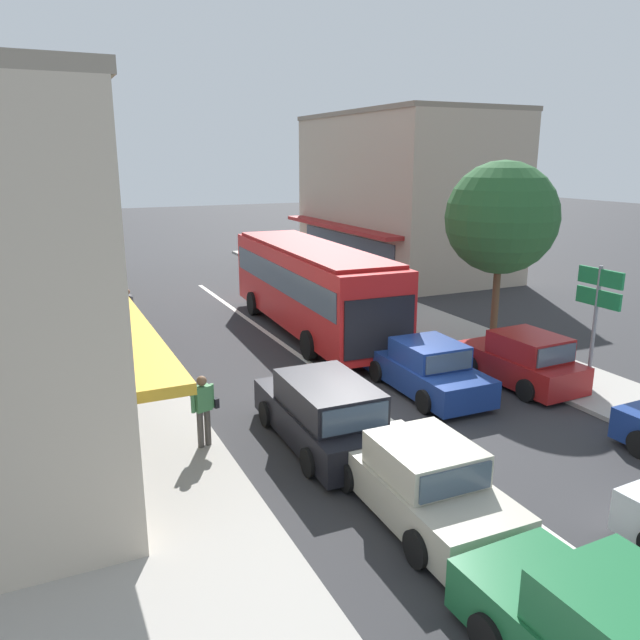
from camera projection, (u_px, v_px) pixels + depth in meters
The scene contains 16 objects.
ground_plane at pixel (380, 413), 15.90m from camera, with size 140.00×140.00×0.00m, color #2D2D30.
lane_centre_line at pixel (315, 367), 19.40m from camera, with size 0.20×28.00×0.01m, color silver.
sidewalk_left at pixel (77, 376), 18.35m from camera, with size 5.20×44.00×0.14m, color #A39E96.
kerb_right at pixel (441, 327), 23.68m from camera, with size 2.80×44.00×0.12m, color #A39E96.
building_right_far at pixel (402, 194), 34.67m from camera, with size 8.17×12.71×8.66m.
city_bus at pixel (311, 283), 22.76m from camera, with size 3.10×10.96×3.23m.
wagon_behind_bus_mid at pixel (324, 413), 14.02m from camera, with size 2.01×4.54×1.58m.
sedan_behind_bus_near at pixel (427, 369), 17.17m from camera, with size 1.97×4.24×1.47m.
sedan_queue_gap_filler at pixel (421, 482), 11.23m from camera, with size 1.96×4.23×1.47m.
parked_hatchback_kerb_second at pixel (522, 361), 17.73m from camera, with size 1.91×3.75×1.54m.
traffic_light_downstreet at pixel (113, 231), 30.23m from camera, with size 0.33×0.24×4.20m.
directional_road_sign at pixel (598, 300), 16.35m from camera, with size 0.10×1.40×3.60m.
street_tree_right at pixel (501, 218), 20.27m from camera, with size 3.67×3.67×6.25m.
pedestrian_with_handbag_near at pixel (204, 406), 13.58m from camera, with size 0.65×0.39×1.63m.
pedestrian_browsing_midblock at pixel (128, 308), 22.41m from camera, with size 0.38×0.49×1.63m.
pedestrian_far_walker at pixel (114, 303), 23.15m from camera, with size 0.65×0.25×1.63m.
Camera 1 is at (-7.64, -12.73, 6.34)m, focal length 35.00 mm.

